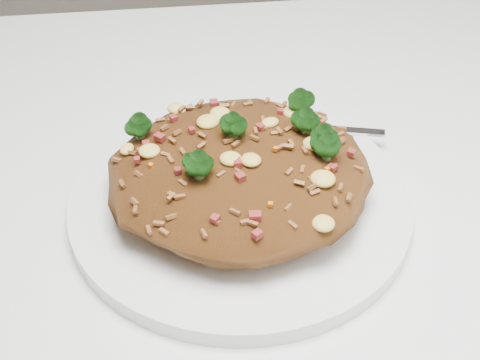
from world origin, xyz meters
name	(u,v)px	position (x,y,z in m)	size (l,w,h in m)	color
dining_table	(205,328)	(0.00, 0.00, 0.66)	(1.20, 0.80, 0.75)	white
plate	(240,202)	(0.03, 0.04, 0.76)	(0.26, 0.26, 0.01)	white
fried_rice	(241,164)	(0.03, 0.04, 0.79)	(0.20, 0.18, 0.07)	brown
fork	(300,127)	(0.10, 0.12, 0.77)	(0.16, 0.05, 0.00)	silver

